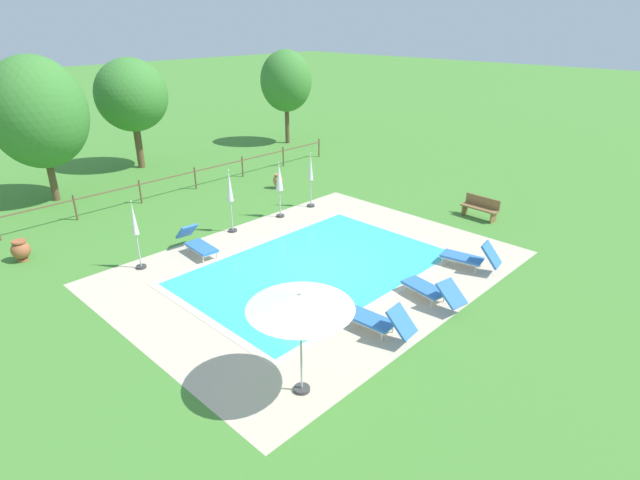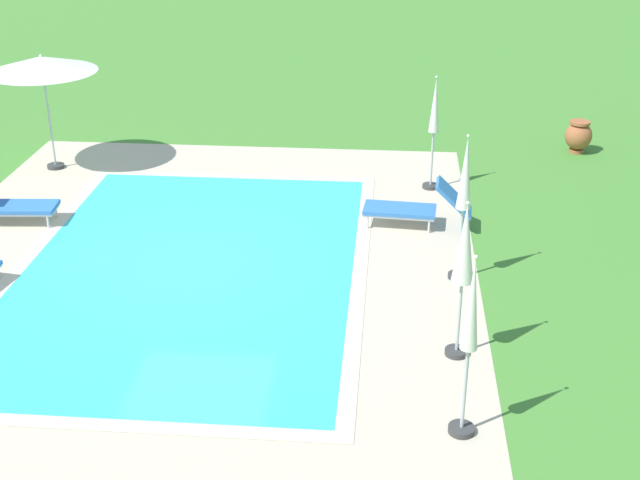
{
  "view_description": "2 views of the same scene",
  "coord_description": "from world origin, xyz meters",
  "px_view_note": "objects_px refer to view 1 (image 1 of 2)",
  "views": [
    {
      "loc": [
        -10.47,
        -10.27,
        7.46
      ],
      "look_at": [
        0.72,
        0.5,
        0.6
      ],
      "focal_mm": 28.46,
      "sensor_mm": 36.0,
      "label": 1
    },
    {
      "loc": [
        12.55,
        3.23,
        6.5
      ],
      "look_at": [
        1.14,
        2.25,
        1.13
      ],
      "focal_mm": 48.8,
      "sensor_mm": 36.0,
      "label": 2
    }
  ],
  "objects_px": {
    "sun_lounger_north_far": "(197,243)",
    "sun_lounger_north_near_steps": "(432,290)",
    "wooden_bench_lawn_side": "(480,207)",
    "terracotta_urn_by_tree": "(278,181)",
    "patio_umbrella_open_foreground": "(300,302)",
    "patio_umbrella_closed_row_mid_west": "(311,173)",
    "patio_umbrella_closed_row_west": "(135,227)",
    "tree_far_west": "(286,81)",
    "sun_lounger_north_end": "(470,257)",
    "sun_lounger_north_mid": "(379,320)",
    "patio_umbrella_closed_row_mid_east": "(279,180)",
    "tree_centre": "(132,95)",
    "tree_west_mid": "(38,113)",
    "patio_umbrella_closed_row_centre": "(230,192)",
    "terracotta_urn_near_fence": "(21,250)"
  },
  "relations": [
    {
      "from": "sun_lounger_north_far",
      "to": "sun_lounger_north_near_steps",
      "type": "bearing_deg",
      "value": -69.73
    },
    {
      "from": "sun_lounger_north_near_steps",
      "to": "sun_lounger_north_far",
      "type": "relative_size",
      "value": 1.04
    },
    {
      "from": "wooden_bench_lawn_side",
      "to": "terracotta_urn_by_tree",
      "type": "xyz_separation_m",
      "value": [
        -3.06,
        8.76,
        -0.09
      ]
    },
    {
      "from": "terracotta_urn_by_tree",
      "to": "patio_umbrella_open_foreground",
      "type": "bearing_deg",
      "value": -129.69
    },
    {
      "from": "patio_umbrella_closed_row_mid_west",
      "to": "patio_umbrella_open_foreground",
      "type": "bearing_deg",
      "value": -136.1
    },
    {
      "from": "sun_lounger_north_far",
      "to": "patio_umbrella_closed_row_west",
      "type": "distance_m",
      "value": 2.22
    },
    {
      "from": "sun_lounger_north_far",
      "to": "tree_far_west",
      "type": "height_order",
      "value": "tree_far_west"
    },
    {
      "from": "sun_lounger_north_far",
      "to": "sun_lounger_north_end",
      "type": "xyz_separation_m",
      "value": [
        5.44,
        -7.31,
        0.01
      ]
    },
    {
      "from": "sun_lounger_north_mid",
      "to": "wooden_bench_lawn_side",
      "type": "height_order",
      "value": "sun_lounger_north_mid"
    },
    {
      "from": "sun_lounger_north_mid",
      "to": "sun_lounger_north_far",
      "type": "xyz_separation_m",
      "value": [
        -0.47,
        7.47,
        -0.01
      ]
    },
    {
      "from": "patio_umbrella_closed_row_mid_west",
      "to": "terracotta_urn_by_tree",
      "type": "bearing_deg",
      "value": 76.16
    },
    {
      "from": "patio_umbrella_closed_row_mid_east",
      "to": "patio_umbrella_closed_row_mid_west",
      "type": "bearing_deg",
      "value": -1.24
    },
    {
      "from": "patio_umbrella_open_foreground",
      "to": "tree_centre",
      "type": "distance_m",
      "value": 20.18
    },
    {
      "from": "patio_umbrella_closed_row_mid_west",
      "to": "sun_lounger_north_mid",
      "type": "bearing_deg",
      "value": -124.87
    },
    {
      "from": "sun_lounger_north_mid",
      "to": "patio_umbrella_closed_row_mid_east",
      "type": "height_order",
      "value": "patio_umbrella_closed_row_mid_east"
    },
    {
      "from": "tree_west_mid",
      "to": "tree_far_west",
      "type": "bearing_deg",
      "value": 3.15
    },
    {
      "from": "wooden_bench_lawn_side",
      "to": "tree_west_mid",
      "type": "xyz_separation_m",
      "value": [
        -11.0,
        14.58,
        3.34
      ]
    },
    {
      "from": "patio_umbrella_open_foreground",
      "to": "wooden_bench_lawn_side",
      "type": "xyz_separation_m",
      "value": [
        12.19,
        2.25,
        -1.76
      ]
    },
    {
      "from": "sun_lounger_north_far",
      "to": "patio_umbrella_closed_row_centre",
      "type": "xyz_separation_m",
      "value": [
        1.99,
        0.67,
        1.18
      ]
    },
    {
      "from": "sun_lounger_north_end",
      "to": "tree_centre",
      "type": "bearing_deg",
      "value": 94.24
    },
    {
      "from": "wooden_bench_lawn_side",
      "to": "terracotta_urn_near_fence",
      "type": "distance_m",
      "value": 16.82
    },
    {
      "from": "terracotta_urn_by_tree",
      "to": "tree_far_west",
      "type": "bearing_deg",
      "value": 44.53
    },
    {
      "from": "tree_west_mid",
      "to": "tree_centre",
      "type": "xyz_separation_m",
      "value": [
        5.28,
        2.22,
        -0.04
      ]
    },
    {
      "from": "patio_umbrella_closed_row_mid_east",
      "to": "wooden_bench_lawn_side",
      "type": "distance_m",
      "value": 8.12
    },
    {
      "from": "sun_lounger_north_end",
      "to": "tree_far_west",
      "type": "xyz_separation_m",
      "value": [
        8.02,
        17.32,
        3.43
      ]
    },
    {
      "from": "tree_west_mid",
      "to": "tree_centre",
      "type": "height_order",
      "value": "tree_west_mid"
    },
    {
      "from": "patio_umbrella_open_foreground",
      "to": "patio_umbrella_closed_row_west",
      "type": "distance_m",
      "value": 8.02
    },
    {
      "from": "sun_lounger_north_far",
      "to": "tree_centre",
      "type": "distance_m",
      "value": 12.59
    },
    {
      "from": "sun_lounger_north_near_steps",
      "to": "patio_umbrella_closed_row_mid_east",
      "type": "relative_size",
      "value": 0.91
    },
    {
      "from": "patio_umbrella_closed_row_centre",
      "to": "patio_umbrella_closed_row_mid_east",
      "type": "bearing_deg",
      "value": -3.79
    },
    {
      "from": "sun_lounger_north_end",
      "to": "tree_west_mid",
      "type": "relative_size",
      "value": 0.32
    },
    {
      "from": "tree_west_mid",
      "to": "sun_lounger_north_near_steps",
      "type": "bearing_deg",
      "value": -76.53
    },
    {
      "from": "tree_far_west",
      "to": "terracotta_urn_by_tree",
      "type": "bearing_deg",
      "value": -135.47
    },
    {
      "from": "patio_umbrella_closed_row_west",
      "to": "wooden_bench_lawn_side",
      "type": "xyz_separation_m",
      "value": [
        11.7,
        -5.72,
        -0.97
      ]
    },
    {
      "from": "wooden_bench_lawn_side",
      "to": "tree_west_mid",
      "type": "distance_m",
      "value": 18.57
    },
    {
      "from": "wooden_bench_lawn_side",
      "to": "tree_far_west",
      "type": "bearing_deg",
      "value": 76.54
    },
    {
      "from": "sun_lounger_north_mid",
      "to": "patio_umbrella_closed_row_mid_west",
      "type": "relative_size",
      "value": 0.82
    },
    {
      "from": "sun_lounger_north_end",
      "to": "terracotta_urn_by_tree",
      "type": "bearing_deg",
      "value": 83.18
    },
    {
      "from": "terracotta_urn_near_fence",
      "to": "patio_umbrella_closed_row_west",
      "type": "bearing_deg",
      "value": -53.55
    },
    {
      "from": "patio_umbrella_closed_row_centre",
      "to": "patio_umbrella_closed_row_mid_west",
      "type": "bearing_deg",
      "value": -2.7
    },
    {
      "from": "sun_lounger_north_end",
      "to": "terracotta_urn_near_fence",
      "type": "relative_size",
      "value": 2.66
    },
    {
      "from": "sun_lounger_north_near_steps",
      "to": "sun_lounger_north_far",
      "type": "xyz_separation_m",
      "value": [
        -2.79,
        7.56,
        0.01
      ]
    },
    {
      "from": "terracotta_urn_by_tree",
      "to": "tree_far_west",
      "type": "distance_m",
      "value": 10.06
    },
    {
      "from": "sun_lounger_north_far",
      "to": "tree_west_mid",
      "type": "relative_size",
      "value": 0.32
    },
    {
      "from": "sun_lounger_north_end",
      "to": "patio_umbrella_open_foreground",
      "type": "xyz_separation_m",
      "value": [
        -7.86,
        -0.32,
        1.84
      ]
    },
    {
      "from": "terracotta_urn_near_fence",
      "to": "patio_umbrella_closed_row_mid_east",
      "type": "bearing_deg",
      "value": -20.07
    },
    {
      "from": "sun_lounger_north_near_steps",
      "to": "patio_umbrella_closed_row_mid_west",
      "type": "height_order",
      "value": "patio_umbrella_closed_row_mid_west"
    },
    {
      "from": "patio_umbrella_open_foreground",
      "to": "tree_centre",
      "type": "xyz_separation_m",
      "value": [
        6.47,
        19.06,
        1.54
      ]
    },
    {
      "from": "sun_lounger_north_far",
      "to": "wooden_bench_lawn_side",
      "type": "height_order",
      "value": "sun_lounger_north_far"
    },
    {
      "from": "sun_lounger_north_mid",
      "to": "patio_umbrella_closed_row_mid_west",
      "type": "distance_m",
      "value": 9.74
    }
  ]
}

